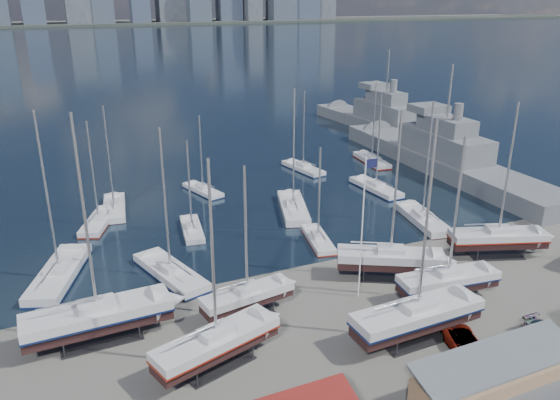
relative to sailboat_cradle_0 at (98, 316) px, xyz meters
name	(u,v)px	position (x,y,z in m)	size (l,w,h in m)	color
ground	(379,308)	(23.28, -5.08, -2.20)	(1400.00, 1400.00, 0.00)	#605E59
water	(75,46)	(23.28, 304.92, -2.35)	(1400.00, 600.00, 0.40)	#192A3B
far_shore	(52,25)	(23.28, 564.92, -1.10)	(1400.00, 80.00, 2.20)	#2D332D
sailboat_cradle_0	(98,316)	(0.00, 0.00, 0.00)	(11.68, 3.57, 18.53)	#2D2D33
sailboat_cradle_1	(217,342)	(7.57, -7.01, -0.12)	(10.40, 5.57, 16.18)	#2D2D33
sailboat_cradle_2	(247,296)	(12.10, -1.49, -0.25)	(8.47, 3.52, 13.60)	#2D2D33
sailboat_cradle_3	(417,315)	(23.24, -10.25, -0.03)	(11.31, 3.41, 18.00)	#2D2D33
sailboat_cradle_4	(390,258)	(27.28, -0.80, -0.09)	(10.33, 7.51, 16.66)	#2D2D33
sailboat_cradle_5	(448,280)	(29.61, -6.43, -0.17)	(9.70, 3.74, 15.33)	#2D2D33
sailboat_cradle_6	(498,238)	(40.55, -1.38, -0.11)	(10.57, 6.17, 16.46)	#2D2D33
sailboat_moored_0	(60,276)	(-2.37, 12.34, -1.89)	(7.23, 12.09, 17.48)	black
sailboat_moored_1	(99,222)	(2.85, 24.92, -1.89)	(5.72, 9.23, 13.38)	black
sailboat_moored_2	(114,209)	(5.24, 28.67, -1.88)	(4.03, 9.79, 14.34)	black
sailboat_moored_3	(171,274)	(7.67, 8.20, -1.89)	(5.68, 10.97, 15.79)	black
sailboat_moored_4	(192,230)	(12.57, 17.99, -1.87)	(3.35, 7.93, 11.60)	black
sailboat_moored_5	(203,191)	(17.73, 30.87, -1.89)	(4.20, 8.03, 11.56)	black
sailboat_moored_6	(318,240)	(24.76, 9.37, -1.89)	(3.80, 8.03, 11.57)	black
sailboat_moored_7	(293,209)	(26.29, 19.10, -1.88)	(6.42, 11.39, 16.59)	black
sailboat_moored_8	(303,169)	(35.37, 34.45, -1.89)	(3.91, 9.15, 13.25)	black
sailboat_moored_9	(422,220)	(39.20, 9.35, -1.88)	(4.87, 10.72, 15.63)	black
sailboat_moored_10	(376,189)	(40.57, 21.62, -1.90)	(3.22, 9.79, 14.44)	black
sailboat_moored_11	(372,161)	(47.81, 33.75, -1.90)	(3.57, 9.51, 13.88)	black
naval_ship_east	(442,160)	(55.85, 25.79, -0.54)	(9.06, 47.59, 18.26)	slate
naval_ship_west	(384,124)	(62.69, 52.03, -0.54)	(9.07, 42.95, 17.84)	slate
car_b	(459,368)	(23.22, -15.32, -1.52)	(1.44, 4.13, 1.36)	gray
car_c	(466,345)	(25.61, -13.45, -1.48)	(2.40, 5.21, 1.45)	gray
car_d	(552,336)	(32.75, -15.26, -1.51)	(1.95, 4.80, 1.39)	gray
flagpole	(364,218)	(22.72, -2.62, 5.62)	(1.18, 0.12, 13.42)	white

